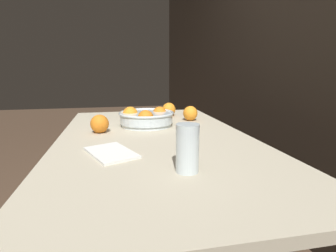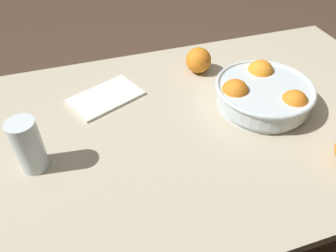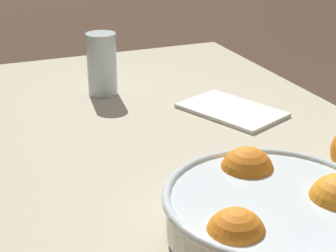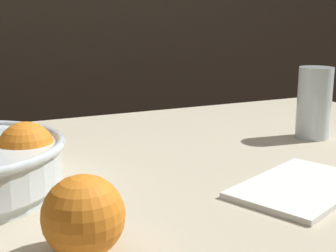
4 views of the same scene
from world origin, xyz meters
name	(u,v)px [view 4 (image 4 of 4)]	position (x,y,z in m)	size (l,w,h in m)	color
dining_table	(128,213)	(0.00, 0.00, 0.64)	(1.43, 0.81, 0.72)	#B7AD93
juice_glass	(314,107)	(0.39, 0.03, 0.78)	(0.06, 0.06, 0.14)	#F4A314
orange_loose_near_bowl	(83,216)	(-0.13, -0.23, 0.76)	(0.08, 0.08, 0.08)	orange
napkin	(302,187)	(0.19, -0.18, 0.72)	(0.20, 0.13, 0.01)	white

